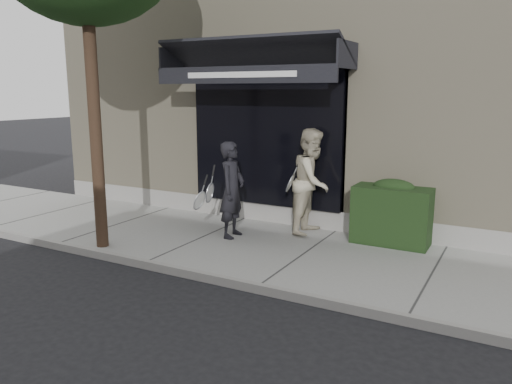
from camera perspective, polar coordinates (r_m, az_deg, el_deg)
The scene contains 7 objects.
ground at distance 8.32m, azimuth 5.54°, elevation -7.75°, with size 80.00×80.00×0.00m, color black.
sidewalk at distance 8.30m, azimuth 5.55°, elevation -7.36°, with size 20.00×3.00×0.12m, color gray.
curb at distance 6.98m, azimuth 0.43°, elevation -10.94°, with size 20.00×0.10×0.14m, color gray.
building_facade at distance 12.57m, azimuth 14.89°, elevation 11.15°, with size 14.30×8.04×5.64m.
hedge at distance 8.95m, azimuth 15.31°, elevation -2.33°, with size 1.30×0.70×1.14m.
pedestrian_front at distance 8.96m, azimuth -2.78°, elevation 0.24°, with size 0.80×0.87×1.74m.
pedestrian_back at distance 9.25m, azimuth 6.46°, elevation 1.22°, with size 0.80×0.95×1.95m.
Camera 1 is at (3.05, -7.23, 2.74)m, focal length 35.00 mm.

